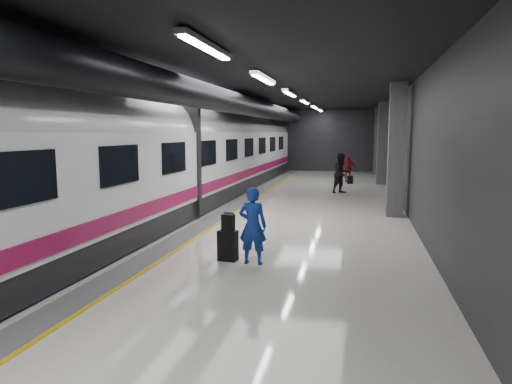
# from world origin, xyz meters

# --- Properties ---
(ground) EXTENTS (40.00, 40.00, 0.00)m
(ground) POSITION_xyz_m (0.00, 0.00, 0.00)
(ground) COLOR silver
(ground) RESTS_ON ground
(platform_hall) EXTENTS (10.02, 40.02, 4.51)m
(platform_hall) POSITION_xyz_m (-0.29, 0.96, 3.54)
(platform_hall) COLOR black
(platform_hall) RESTS_ON ground
(train) EXTENTS (3.05, 38.00, 4.05)m
(train) POSITION_xyz_m (-3.25, -0.00, 2.07)
(train) COLOR black
(train) RESTS_ON ground
(traveler_main) EXTENTS (0.63, 0.42, 1.70)m
(traveler_main) POSITION_xyz_m (1.12, -4.64, 0.85)
(traveler_main) COLOR #1750B3
(traveler_main) RESTS_ON ground
(suitcase_main) EXTENTS (0.45, 0.31, 0.68)m
(suitcase_main) POSITION_xyz_m (0.52, -4.51, 0.34)
(suitcase_main) COLOR black
(suitcase_main) RESTS_ON ground
(shoulder_bag) EXTENTS (0.30, 0.18, 0.37)m
(shoulder_bag) POSITION_xyz_m (0.54, -4.55, 0.87)
(shoulder_bag) COLOR black
(shoulder_bag) RESTS_ON suitcase_main
(traveler_far_a) EXTENTS (1.15, 1.15, 1.88)m
(traveler_far_a) POSITION_xyz_m (2.54, 7.64, 0.94)
(traveler_far_a) COLOR black
(traveler_far_a) RESTS_ON ground
(traveler_far_b) EXTENTS (0.97, 0.51, 1.58)m
(traveler_far_b) POSITION_xyz_m (2.70, 12.78, 0.79)
(traveler_far_b) COLOR maroon
(traveler_far_b) RESTS_ON ground
(suitcase_far) EXTENTS (0.36, 0.29, 0.45)m
(suitcase_far) POSITION_xyz_m (2.86, 11.80, 0.22)
(suitcase_far) COLOR black
(suitcase_far) RESTS_ON ground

